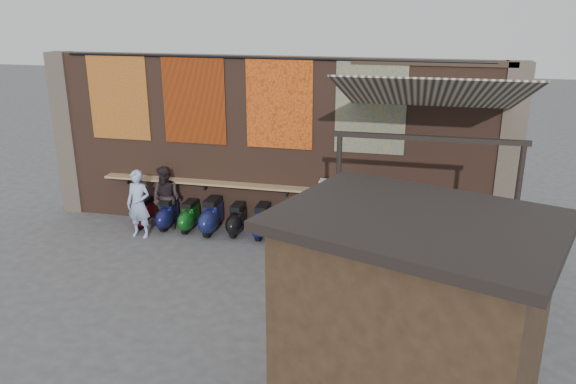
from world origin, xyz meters
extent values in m
plane|color=#474749|center=(0.00, 0.00, 0.00)|extent=(70.00, 70.00, 0.00)
cube|color=brown|center=(0.00, 2.70, 2.00)|extent=(10.00, 0.40, 4.00)
cube|color=#4C4238|center=(-5.20, 2.70, 2.00)|extent=(0.50, 0.50, 4.00)
cube|color=#4C4238|center=(5.20, 2.70, 2.00)|extent=(0.50, 0.50, 4.00)
cube|color=#9E7A51|center=(0.00, 2.33, 1.10)|extent=(8.00, 0.32, 0.05)
cube|color=white|center=(1.57, 2.30, 1.25)|extent=(0.61, 0.28, 0.25)
cube|color=maroon|center=(-3.60, 2.48, 3.00)|extent=(1.50, 0.02, 2.00)
cube|color=#D9470C|center=(-1.70, 2.48, 3.00)|extent=(1.50, 0.02, 2.00)
cube|color=orange|center=(0.30, 2.48, 3.00)|extent=(1.50, 0.02, 2.00)
cube|color=#27598F|center=(2.30, 2.48, 3.00)|extent=(1.50, 0.02, 2.00)
cylinder|color=black|center=(0.00, 2.47, 3.98)|extent=(9.50, 0.06, 0.06)
imported|color=#9EB5E7|center=(-2.72, 1.40, 0.78)|extent=(0.59, 0.41, 1.57)
imported|color=#292022|center=(-2.33, 2.00, 0.75)|extent=(0.85, 0.73, 1.51)
imported|color=black|center=(3.00, -0.40, 0.81)|extent=(1.02, 0.80, 1.62)
imported|color=slate|center=(4.34, -0.98, 0.80)|extent=(1.19, 0.96, 1.60)
imported|color=#8F665B|center=(1.49, 0.16, 0.89)|extent=(0.89, 1.03, 1.78)
cube|color=black|center=(3.40, -3.72, 1.41)|extent=(3.10, 2.70, 2.82)
cube|color=black|center=(3.40, -3.72, 2.88)|extent=(3.49, 3.08, 0.12)
cube|color=gold|center=(3.73, -2.77, 2.04)|extent=(1.14, 0.44, 0.50)
cube|color=#473321|center=(3.73, -2.77, 1.03)|extent=(2.07, 0.81, 0.06)
cube|color=beige|center=(3.50, 0.90, 3.55)|extent=(3.20, 3.28, 0.97)
cube|color=#33261C|center=(3.50, 2.49, 3.95)|extent=(3.30, 0.08, 0.12)
cube|color=black|center=(3.50, -0.60, 3.08)|extent=(3.00, 0.08, 0.08)
cylinder|color=black|center=(2.10, -0.60, 1.55)|extent=(0.09, 0.09, 3.10)
cylinder|color=black|center=(4.90, -0.60, 1.55)|extent=(0.09, 0.09, 3.10)
camera|label=1|loc=(3.35, -9.43, 5.05)|focal=35.00mm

